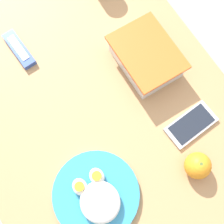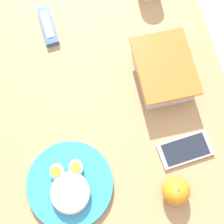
{
  "view_description": "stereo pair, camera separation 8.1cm",
  "coord_description": "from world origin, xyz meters",
  "px_view_note": "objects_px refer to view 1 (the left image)",
  "views": [
    {
      "loc": [
        0.24,
        -0.11,
        1.6
      ],
      "look_at": [
        0.03,
        0.02,
        0.79
      ],
      "focal_mm": 50.0,
      "sensor_mm": 36.0,
      "label": 1
    },
    {
      "loc": [
        0.27,
        -0.03,
        1.6
      ],
      "look_at": [
        0.03,
        0.02,
        0.79
      ],
      "focal_mm": 50.0,
      "sensor_mm": 36.0,
      "label": 2
    }
  ],
  "objects_px": {
    "orange_fruit": "(198,166)",
    "candy_bar": "(19,49)",
    "food_container": "(146,58)",
    "rice_plate": "(97,196)",
    "cell_phone": "(191,125)"
  },
  "relations": [
    {
      "from": "orange_fruit",
      "to": "candy_bar",
      "type": "relative_size",
      "value": 0.52
    },
    {
      "from": "food_container",
      "to": "orange_fruit",
      "type": "relative_size",
      "value": 2.89
    },
    {
      "from": "rice_plate",
      "to": "candy_bar",
      "type": "distance_m",
      "value": 0.48
    },
    {
      "from": "orange_fruit",
      "to": "rice_plate",
      "type": "bearing_deg",
      "value": -105.46
    },
    {
      "from": "cell_phone",
      "to": "orange_fruit",
      "type": "bearing_deg",
      "value": -30.7
    },
    {
      "from": "rice_plate",
      "to": "orange_fruit",
      "type": "bearing_deg",
      "value": 74.54
    },
    {
      "from": "candy_bar",
      "to": "cell_phone",
      "type": "bearing_deg",
      "value": 33.75
    },
    {
      "from": "orange_fruit",
      "to": "rice_plate",
      "type": "relative_size",
      "value": 0.31
    },
    {
      "from": "food_container",
      "to": "cell_phone",
      "type": "distance_m",
      "value": 0.23
    },
    {
      "from": "food_container",
      "to": "orange_fruit",
      "type": "xyz_separation_m",
      "value": [
        0.33,
        -0.05,
        0.0
      ]
    },
    {
      "from": "candy_bar",
      "to": "food_container",
      "type": "bearing_deg",
      "value": 52.57
    },
    {
      "from": "orange_fruit",
      "to": "cell_phone",
      "type": "xyz_separation_m",
      "value": [
        -0.1,
        0.06,
        -0.03
      ]
    },
    {
      "from": "food_container",
      "to": "rice_plate",
      "type": "bearing_deg",
      "value": -51.09
    },
    {
      "from": "orange_fruit",
      "to": "rice_plate",
      "type": "distance_m",
      "value": 0.27
    },
    {
      "from": "rice_plate",
      "to": "candy_bar",
      "type": "bearing_deg",
      "value": 178.05
    }
  ]
}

